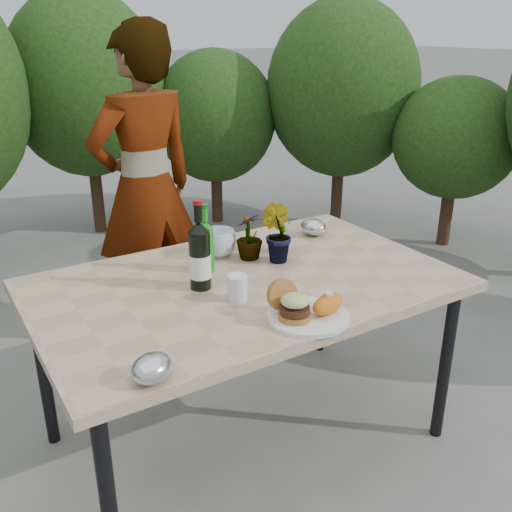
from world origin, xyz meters
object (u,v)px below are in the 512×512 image
patio_table (245,294)px  person (145,190)px  dinner_plate (308,316)px  wine_bottle (200,257)px

patio_table → person: person is taller
patio_table → dinner_plate: size_ratio=5.71×
dinner_plate → wine_bottle: (-0.20, 0.41, 0.12)m
wine_bottle → person: size_ratio=0.20×
patio_table → dinner_plate: 0.38m
dinner_plate → person: (0.00, 1.46, 0.10)m
patio_table → dinner_plate: dinner_plate is taller
dinner_plate → person: person is taller
dinner_plate → wine_bottle: wine_bottle is taller
dinner_plate → patio_table: bearing=93.3°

